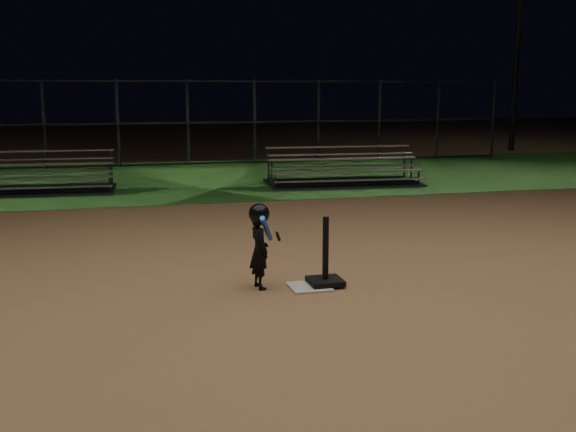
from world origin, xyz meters
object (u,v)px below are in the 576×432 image
at_px(bleacher_right, 343,177).
at_px(light_pole_right, 520,11).
at_px(home_plate, 310,287).
at_px(bleacher_left, 30,184).
at_px(batting_tee, 325,272).
at_px(child_batter, 260,243).

height_order(bleacher_right, light_pole_right, light_pole_right).
xyz_separation_m(home_plate, light_pole_right, (12.00, 14.94, 4.93)).
height_order(home_plate, bleacher_left, bleacher_left).
bearing_deg(bleacher_right, bleacher_left, 179.51).
relative_size(batting_tee, child_batter, 0.80).
bearing_deg(home_plate, bleacher_left, 114.84).
relative_size(batting_tee, light_pole_right, 0.09).
relative_size(batting_tee, bleacher_right, 0.21).
bearing_deg(light_pole_right, home_plate, -128.77).
bearing_deg(batting_tee, child_batter, 172.82).
bearing_deg(child_batter, bleacher_right, -35.12).
bearing_deg(child_batter, batting_tee, -107.31).
relative_size(home_plate, child_batter, 0.46).
xyz_separation_m(child_batter, bleacher_right, (3.66, 7.86, -0.34)).
distance_m(bleacher_left, light_pole_right, 17.84).
bearing_deg(light_pole_right, bleacher_left, -157.99).
bearing_deg(light_pole_right, bleacher_right, -141.96).
relative_size(batting_tee, bleacher_left, 0.21).
height_order(home_plate, bleacher_right, bleacher_right).
bearing_deg(bleacher_right, child_batter, -111.34).
distance_m(child_batter, light_pole_right, 19.91).
bearing_deg(bleacher_left, home_plate, -62.46).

